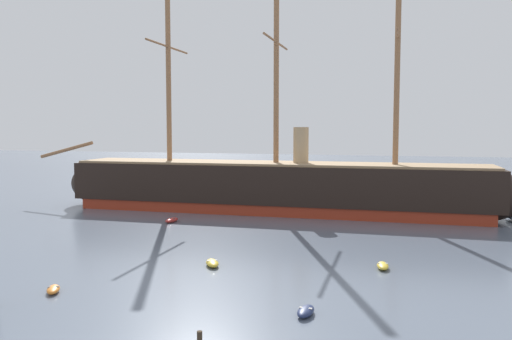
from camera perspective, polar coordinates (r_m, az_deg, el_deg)
name	(u,v)px	position (r m, az deg, el deg)	size (l,w,h in m)	color
tall_ship	(276,186)	(71.31, 2.17, -1.74)	(68.19, 14.13, 32.81)	maroon
dinghy_foreground_left	(53,289)	(40.10, -21.14, -11.99)	(1.67, 2.09, 0.46)	orange
dinghy_foreground_right	(306,311)	(33.46, 5.41, -15.01)	(1.07, 2.18, 0.50)	#1E284C
dinghy_near_centre	(212,263)	(44.36, -4.77, -10.03)	(1.97, 2.46, 0.54)	gold
dinghy_mid_right	(383,266)	(44.66, 13.59, -10.07)	(1.17, 2.21, 0.50)	gold
dinghy_alongside_bow	(172,220)	(64.76, -9.13, -5.39)	(1.32, 2.43, 0.55)	#B22D28
dinghy_far_left	(125,197)	(87.18, -13.99, -2.91)	(2.07, 2.15, 0.49)	silver
dinghy_distant_centre	(309,198)	(84.67, 5.81, -3.00)	(2.40, 1.56, 0.52)	#7FB2D6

